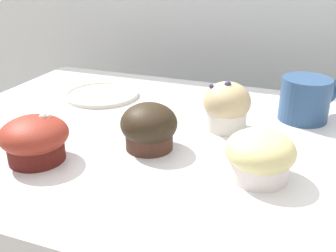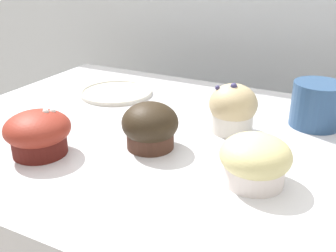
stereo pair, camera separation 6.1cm
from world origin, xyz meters
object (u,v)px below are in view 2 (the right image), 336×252
muffin_front_left (38,133)px  coffee_cup (318,103)px  muffin_back_left (150,127)px  muffin_back_right (255,160)px  muffin_front_center (233,109)px  serving_plate (116,92)px

muffin_front_left → coffee_cup: bearing=40.2°
muffin_back_left → coffee_cup: coffee_cup is taller
muffin_back_left → muffin_back_right: bearing=-9.5°
muffin_front_center → serving_plate: 0.31m
muffin_front_center → serving_plate: bearing=165.9°
muffin_front_center → serving_plate: muffin_front_center is taller
muffin_front_left → serving_plate: muffin_front_left is taller
muffin_back_left → serving_plate: muffin_back_left is taller
muffin_back_right → coffee_cup: 0.25m
muffin_back_right → muffin_front_left: 0.33m
muffin_back_left → muffin_front_left: (-0.15, -0.10, -0.00)m
serving_plate → muffin_front_left: bearing=-79.8°
coffee_cup → muffin_back_left: bearing=-136.5°
muffin_back_right → serving_plate: muffin_back_right is taller
muffin_front_left → serving_plate: bearing=100.2°
coffee_cup → muffin_front_left: bearing=-139.8°
muffin_front_center → coffee_cup: muffin_front_center is taller
muffin_front_left → muffin_back_left: bearing=34.3°
muffin_front_center → coffee_cup: size_ratio=0.76×
muffin_front_left → muffin_front_center: bearing=42.0°
serving_plate → coffee_cup: bearing=3.0°
muffin_front_center → coffee_cup: (0.13, 0.10, 0.00)m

